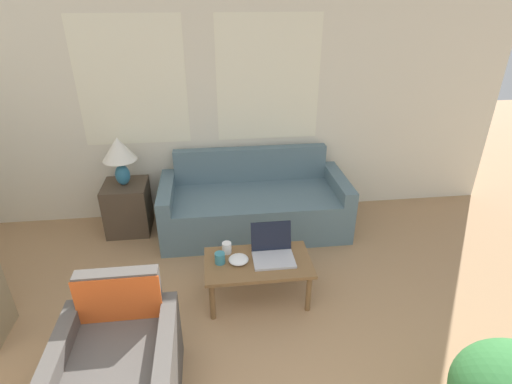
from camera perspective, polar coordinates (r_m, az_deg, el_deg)
The scene contains 10 objects.
wall_back at distance 4.41m, azimuth -6.54°, elevation 12.48°, with size 6.65×0.06×2.60m.
couch at distance 4.40m, azimuth -0.32°, elevation -1.95°, with size 1.98×0.85×0.83m.
armchair at distance 2.91m, azimuth -18.81°, elevation -22.44°, with size 0.73×0.75×0.79m.
side_table at distance 4.57m, azimuth -17.81°, elevation -2.07°, with size 0.46×0.46×0.55m.
table_lamp at distance 4.32m, azimuth -18.99°, elevation 5.31°, with size 0.35×0.35×0.52m.
coffee_table at distance 3.39m, azimuth 0.28°, elevation -10.50°, with size 0.89×0.51×0.38m.
laptop at distance 3.38m, azimuth 2.40°, elevation -8.37°, with size 0.34×0.32×0.26m.
cup_navy at distance 3.33m, azimuth -5.15°, elevation -9.38°, with size 0.09×0.09×0.09m.
cup_yellow at distance 3.44m, azimuth -4.19°, elevation -7.95°, with size 0.08×0.08×0.10m.
snack_bowl at distance 3.34m, azimuth -2.51°, elevation -9.61°, with size 0.17×0.17×0.05m.
Camera 1 is at (-0.03, -0.80, 2.40)m, focal length 28.00 mm.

